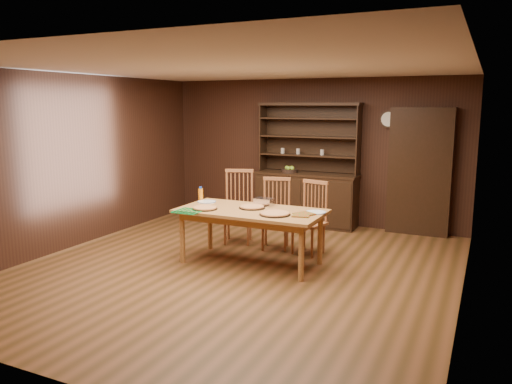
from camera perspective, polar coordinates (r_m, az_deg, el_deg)
The scene contains 20 objects.
floor at distance 6.67m, azimuth -2.28°, elevation -8.78°, with size 6.00×6.00×0.00m, color brown.
room_shell at distance 6.34m, azimuth -2.38°, elevation 4.85°, with size 6.00×6.00×6.00m.
china_hutch at distance 8.98m, azimuth 5.82°, elevation 0.00°, with size 1.84×0.52×2.17m.
doorway at distance 8.63m, azimuth 18.19°, elevation 2.20°, with size 1.00×0.18×2.10m, color black.
wall_clock at distance 8.70m, azimuth 14.92°, elevation 8.04°, with size 0.30×0.05×0.30m.
dining_table at distance 6.72m, azimuth -0.59°, elevation -2.68°, with size 1.96×0.98×0.75m.
chair_left at distance 7.84m, azimuth -2.00°, elevation -1.33°, with size 0.59×0.58×1.14m.
chair_center at distance 7.51m, azimuth 2.30°, elevation -2.16°, with size 0.53×0.52×1.06m.
chair_right at distance 7.28m, azimuth 6.35°, elevation -2.63°, with size 0.52×0.50×1.06m.
pizza_left at distance 6.75m, azimuth -5.86°, elevation -1.83°, with size 0.34×0.34×0.04m.
pizza_right at distance 6.38m, azimuth 2.18°, elevation -2.48°, with size 0.40×0.40×0.04m.
pizza_center at distance 6.79m, azimuth -0.45°, elevation -1.72°, with size 0.36×0.36×0.04m.
cooling_rack at distance 6.64m, azimuth -7.74°, elevation -2.16°, with size 0.33×0.33×0.02m, color #0B963B, non-canonical shape.
plate_left at distance 7.24m, azimuth -5.66°, elevation -1.10°, with size 0.27×0.27×0.02m.
plate_right at distance 6.55m, azimuth 6.85°, elevation -2.31°, with size 0.27×0.27×0.02m.
foil_dish at distance 6.97m, azimuth 0.93°, elevation -1.12°, with size 0.26×0.18×0.10m, color white.
juice_bottle at distance 7.37m, azimuth -6.34°, elevation -0.24°, with size 0.07×0.07×0.20m.
pot_holder_a at distance 6.35m, azimuth 5.17°, elevation -2.67°, with size 0.22×0.22×0.02m, color red.
pot_holder_b at distance 6.43m, azimuth 5.57°, elevation -2.51°, with size 0.22×0.22×0.02m, color red.
fruit_bowl at distance 8.97m, azimuth 3.86°, elevation 2.52°, with size 0.30×0.30×0.12m.
Camera 1 is at (2.92, -5.60, 2.14)m, focal length 35.00 mm.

